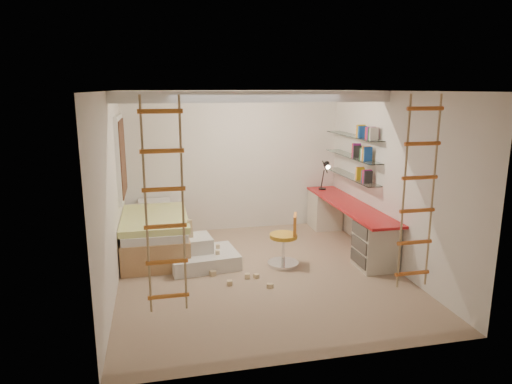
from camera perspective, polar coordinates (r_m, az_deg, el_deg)
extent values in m
plane|color=tan|center=(6.76, 0.56, -10.11)|extent=(4.50, 4.50, 0.00)
cube|color=white|center=(6.52, 0.00, 11.83)|extent=(4.00, 0.18, 0.16)
cube|color=white|center=(7.66, -16.59, 4.16)|extent=(0.06, 1.15, 1.35)
cube|color=#4C2D1E|center=(7.66, -16.29, 4.18)|extent=(0.02, 1.00, 1.20)
cylinder|color=white|center=(6.96, 14.20, -8.39)|extent=(0.26, 0.26, 0.33)
cube|color=red|center=(7.80, 11.58, -1.56)|extent=(0.55, 2.80, 0.04)
cube|color=beige|center=(8.88, 8.61, -2.19)|extent=(0.52, 0.55, 0.71)
cube|color=beige|center=(7.05, 14.73, -6.48)|extent=(0.52, 0.55, 0.71)
cube|color=#4C4742|center=(6.85, 12.83, -4.68)|extent=(0.02, 0.50, 0.18)
cube|color=#4C4742|center=(6.92, 12.74, -6.42)|extent=(0.02, 0.50, 0.18)
cube|color=#4C4742|center=(7.00, 12.65, -8.12)|extent=(0.02, 0.50, 0.18)
cube|color=white|center=(8.04, 11.83, 1.92)|extent=(0.25, 1.80, 0.01)
cube|color=white|center=(7.98, 11.95, 4.39)|extent=(0.25, 1.80, 0.01)
cube|color=white|center=(7.94, 12.06, 6.88)|extent=(0.25, 1.80, 0.01)
cube|color=#AD7F51|center=(7.68, -12.43, -5.76)|extent=(1.00, 2.00, 0.45)
cube|color=white|center=(7.60, -12.54, -3.72)|extent=(0.95, 1.95, 0.12)
cube|color=#CFE02F|center=(7.42, -12.57, -3.23)|extent=(1.02, 1.60, 0.10)
cube|color=white|center=(8.34, -12.60, -1.39)|extent=(0.55, 0.35, 0.12)
cylinder|color=black|center=(8.81, 8.28, 0.41)|extent=(0.14, 0.14, 0.02)
cylinder|color=black|center=(8.77, 8.32, 1.63)|extent=(0.02, 0.15, 0.36)
cylinder|color=black|center=(8.64, 8.61, 3.13)|extent=(0.02, 0.27, 0.20)
cone|color=black|center=(8.52, 8.91, 3.32)|extent=(0.12, 0.14, 0.15)
cylinder|color=#FFEABF|center=(8.49, 9.00, 3.08)|extent=(0.08, 0.04, 0.08)
cylinder|color=gold|center=(6.90, 3.45, -5.51)|extent=(0.53, 0.53, 0.06)
cube|color=orange|center=(6.84, 4.89, -4.05)|extent=(0.14, 0.31, 0.30)
cylinder|color=silver|center=(6.97, 3.43, -7.14)|extent=(0.06, 0.06, 0.42)
cylinder|color=silver|center=(7.05, 3.40, -8.92)|extent=(0.60, 0.60, 0.05)
cube|color=silver|center=(7.02, -6.60, -8.31)|extent=(1.08, 0.89, 0.22)
cube|color=silver|center=(7.02, -8.18, -6.44)|extent=(0.66, 0.57, 0.22)
cube|color=#CCB284|center=(6.97, -8.22, -5.27)|extent=(0.09, 0.09, 0.08)
cube|color=#CCB284|center=(6.95, -8.24, -4.68)|extent=(0.08, 0.08, 0.07)
cube|color=#CCB284|center=(6.92, -8.27, -3.93)|extent=(0.07, 0.07, 0.12)
cube|color=#CCB284|center=(6.86, -4.83, -7.54)|extent=(0.06, 0.06, 0.06)
cube|color=#CCB284|center=(7.11, -4.80, -6.79)|extent=(0.06, 0.06, 0.06)
cube|color=#CCB284|center=(6.79, -8.51, -7.85)|extent=(0.06, 0.06, 0.06)
cube|color=#CCB284|center=(6.58, 0.03, -10.44)|extent=(0.07, 0.07, 0.07)
cube|color=#CCB284|center=(6.69, -5.44, -10.10)|extent=(0.07, 0.07, 0.07)
cube|color=#CCB284|center=(6.29, 1.87, -11.57)|extent=(0.07, 0.07, 0.07)
cube|color=#CCB284|center=(6.29, 1.64, -11.59)|extent=(0.07, 0.07, 0.07)
cube|color=#CCB284|center=(6.37, -3.31, -11.27)|extent=(0.07, 0.07, 0.07)
cube|color=#CCB284|center=(6.58, -1.10, -10.45)|extent=(0.07, 0.07, 0.07)
cube|color=#262626|center=(8.02, 11.87, 2.73)|extent=(0.14, 0.52, 0.22)
cube|color=#8C1E7F|center=(7.97, 11.98, 5.21)|extent=(0.14, 0.58, 0.22)
cube|color=red|center=(7.93, 12.10, 7.72)|extent=(0.14, 0.58, 0.22)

